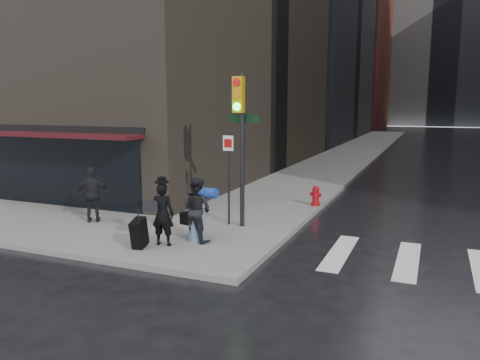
{
  "coord_description": "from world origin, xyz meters",
  "views": [
    {
      "loc": [
        5.52,
        -10.28,
        3.66
      ],
      "look_at": [
        -0.04,
        3.02,
        1.3
      ],
      "focal_mm": 35.0,
      "sensor_mm": 36.0,
      "label": 1
    }
  ],
  "objects_px": {
    "man_overcoat": "(158,217)",
    "man_greycoat": "(93,194)",
    "fire_hydrant": "(316,197)",
    "man_jeans": "(197,209)",
    "traffic_light": "(240,129)"
  },
  "relations": [
    {
      "from": "man_greycoat",
      "to": "fire_hydrant",
      "type": "bearing_deg",
      "value": -174.24
    },
    {
      "from": "traffic_light",
      "to": "fire_hydrant",
      "type": "relative_size",
      "value": 6.18
    },
    {
      "from": "man_greycoat",
      "to": "fire_hydrant",
      "type": "relative_size",
      "value": 2.38
    },
    {
      "from": "man_jeans",
      "to": "man_greycoat",
      "type": "xyz_separation_m",
      "value": [
        -3.8,
        0.57,
        -0.0
      ]
    },
    {
      "from": "man_overcoat",
      "to": "man_greycoat",
      "type": "bearing_deg",
      "value": -32.64
    },
    {
      "from": "man_overcoat",
      "to": "traffic_light",
      "type": "height_order",
      "value": "traffic_light"
    },
    {
      "from": "man_greycoat",
      "to": "man_jeans",
      "type": "bearing_deg",
      "value": 136.61
    },
    {
      "from": "man_overcoat",
      "to": "traffic_light",
      "type": "distance_m",
      "value": 3.43
    },
    {
      "from": "man_greycoat",
      "to": "fire_hydrant",
      "type": "xyz_separation_m",
      "value": [
        5.6,
        4.82,
        -0.52
      ]
    },
    {
      "from": "traffic_light",
      "to": "fire_hydrant",
      "type": "xyz_separation_m",
      "value": [
        1.34,
        3.65,
        -2.49
      ]
    },
    {
      "from": "man_overcoat",
      "to": "man_greycoat",
      "type": "distance_m",
      "value": 3.36
    },
    {
      "from": "man_overcoat",
      "to": "man_greycoat",
      "type": "xyz_separation_m",
      "value": [
        -3.09,
        1.3,
        0.1
      ]
    },
    {
      "from": "man_jeans",
      "to": "man_greycoat",
      "type": "bearing_deg",
      "value": 4.6
    },
    {
      "from": "man_jeans",
      "to": "man_greycoat",
      "type": "distance_m",
      "value": 3.84
    },
    {
      "from": "man_jeans",
      "to": "traffic_light",
      "type": "relative_size",
      "value": 0.38
    }
  ]
}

